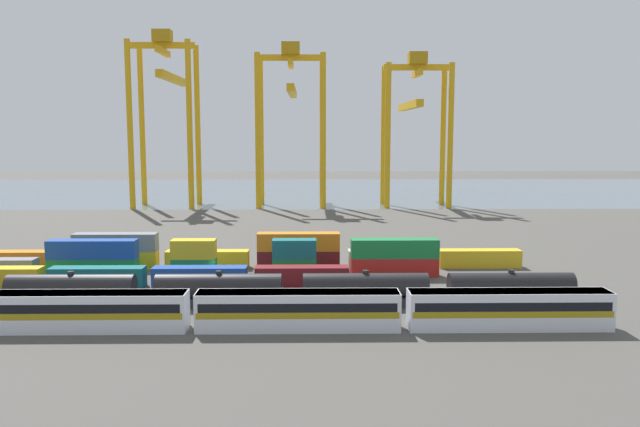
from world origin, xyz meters
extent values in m
plane|color=#4C4944|center=(0.00, 40.00, 0.00)|extent=(420.00, 420.00, 0.00)
cube|color=slate|center=(0.00, 134.99, 0.00)|extent=(400.00, 110.00, 0.01)
cube|color=silver|center=(-10.16, -21.91, 1.95)|extent=(20.48, 3.10, 3.90)
cube|color=#9E8414|center=(-10.16, -21.91, 1.85)|extent=(20.07, 3.14, 0.64)
cube|color=black|center=(-10.16, -21.91, 2.63)|extent=(19.66, 3.13, 0.90)
cube|color=slate|center=(-10.16, -21.91, 3.72)|extent=(20.28, 2.85, 0.36)
cube|color=silver|center=(11.22, -21.91, 1.95)|extent=(20.48, 3.10, 3.90)
cube|color=#9E8414|center=(11.22, -21.91, 1.85)|extent=(20.07, 3.14, 0.64)
cube|color=black|center=(11.22, -21.91, 2.63)|extent=(19.66, 3.13, 0.90)
cube|color=slate|center=(11.22, -21.91, 3.72)|extent=(20.28, 2.85, 0.36)
cube|color=silver|center=(32.61, -21.91, 1.95)|extent=(20.48, 3.10, 3.90)
cube|color=#9E8414|center=(32.61, -21.91, 1.85)|extent=(20.07, 3.14, 0.64)
cube|color=black|center=(32.61, -21.91, 2.63)|extent=(19.66, 3.13, 0.90)
cube|color=slate|center=(32.61, -21.91, 3.72)|extent=(20.28, 2.85, 0.36)
cube|color=#232326|center=(-14.73, -13.25, 0.55)|extent=(14.32, 2.50, 1.10)
cylinder|color=black|center=(-14.73, -13.25, 2.46)|extent=(14.32, 2.71, 2.71)
cylinder|color=black|center=(-14.73, -13.25, 3.99)|extent=(0.70, 0.70, 0.36)
cube|color=#232326|center=(2.03, -13.25, 0.55)|extent=(14.32, 2.50, 1.10)
cylinder|color=black|center=(2.03, -13.25, 2.46)|extent=(14.32, 2.71, 2.71)
cylinder|color=black|center=(2.03, -13.25, 3.99)|extent=(0.70, 0.70, 0.36)
cube|color=#232326|center=(18.80, -13.25, 0.55)|extent=(14.32, 2.50, 1.10)
cylinder|color=black|center=(18.80, -13.25, 2.46)|extent=(14.32, 2.71, 2.71)
cylinder|color=black|center=(18.80, -13.25, 3.99)|extent=(0.70, 0.70, 0.36)
cube|color=#232326|center=(35.56, -13.25, 0.55)|extent=(14.32, 2.50, 1.10)
cylinder|color=black|center=(35.56, -13.25, 2.46)|extent=(14.32, 2.71, 2.71)
cylinder|color=black|center=(35.56, -13.25, 3.99)|extent=(0.70, 0.70, 0.36)
cube|color=#146066|center=(-14.99, -3.61, 1.30)|extent=(12.10, 2.44, 2.60)
cube|color=#1C4299|center=(-1.80, -3.61, 1.30)|extent=(12.10, 2.44, 2.60)
cube|color=maroon|center=(11.39, -3.61, 1.30)|extent=(12.10, 2.44, 2.60)
cube|color=#197538|center=(-17.47, 2.11, 1.30)|extent=(12.10, 2.44, 2.60)
cube|color=#1C4299|center=(-17.47, 2.11, 3.90)|extent=(12.10, 2.44, 2.60)
cube|color=#197538|center=(-3.59, 2.11, 1.30)|extent=(6.04, 2.44, 2.60)
cube|color=gold|center=(-3.59, 2.11, 3.90)|extent=(6.04, 2.44, 2.60)
cube|color=#197538|center=(10.30, 2.11, 1.30)|extent=(6.04, 2.44, 2.60)
cube|color=#146066|center=(10.30, 2.11, 3.90)|extent=(6.04, 2.44, 2.60)
cube|color=#AD211C|center=(24.18, 2.11, 1.30)|extent=(12.10, 2.44, 2.60)
cube|color=#197538|center=(24.18, 2.11, 3.90)|extent=(12.10, 2.44, 2.60)
cube|color=orange|center=(-29.47, 7.83, 1.30)|extent=(12.10, 2.44, 2.60)
cube|color=gold|center=(-16.06, 7.83, 1.30)|extent=(12.10, 2.44, 2.60)
cube|color=slate|center=(-16.06, 7.83, 3.90)|extent=(12.10, 2.44, 2.60)
cube|color=gold|center=(-2.65, 7.83, 1.30)|extent=(12.10, 2.44, 2.60)
cube|color=maroon|center=(10.76, 7.83, 1.30)|extent=(12.10, 2.44, 2.60)
cube|color=orange|center=(10.76, 7.83, 3.90)|extent=(12.10, 2.44, 2.60)
cube|color=silver|center=(24.17, 7.83, 1.30)|extent=(12.10, 2.44, 2.60)
cube|color=gold|center=(37.58, 7.83, 1.30)|extent=(12.10, 2.44, 2.60)
cylinder|color=gold|center=(-34.10, 81.88, 21.83)|extent=(1.50, 1.50, 43.66)
cylinder|color=gold|center=(-18.68, 81.88, 21.83)|extent=(1.50, 1.50, 43.66)
cylinder|color=gold|center=(-34.10, 93.80, 21.83)|extent=(1.50, 1.50, 43.66)
cylinder|color=gold|center=(-18.68, 93.80, 21.83)|extent=(1.50, 1.50, 43.66)
cube|color=gold|center=(-26.39, 87.84, 42.86)|extent=(17.02, 1.20, 1.60)
cube|color=gold|center=(-26.39, 87.84, 41.26)|extent=(1.20, 13.52, 1.60)
cube|color=gold|center=(-26.39, 99.81, 35.25)|extent=(2.00, 34.19, 2.00)
cube|color=#A77A10|center=(-26.39, 87.84, 45.26)|extent=(4.80, 4.00, 3.20)
cylinder|color=gold|center=(-1.07, 82.69, 20.27)|extent=(1.50, 1.50, 40.54)
cylinder|color=gold|center=(15.99, 82.69, 20.27)|extent=(1.50, 1.50, 40.54)
cylinder|color=gold|center=(-1.07, 92.99, 20.27)|extent=(1.50, 1.50, 40.54)
cylinder|color=gold|center=(15.99, 92.99, 20.27)|extent=(1.50, 1.50, 40.54)
cube|color=gold|center=(7.46, 87.84, 39.74)|extent=(18.65, 1.20, 1.60)
cube|color=gold|center=(7.46, 87.84, 38.14)|extent=(1.20, 11.89, 1.60)
cube|color=gold|center=(7.46, 99.71, 31.70)|extent=(2.00, 33.92, 2.00)
cube|color=#A77A10|center=(7.46, 87.84, 42.14)|extent=(4.80, 4.00, 3.20)
cylinder|color=gold|center=(33.03, 83.17, 19.04)|extent=(1.50, 1.50, 38.08)
cylinder|color=gold|center=(49.59, 83.17, 19.04)|extent=(1.50, 1.50, 38.08)
cylinder|color=gold|center=(33.03, 92.51, 19.04)|extent=(1.50, 1.50, 38.08)
cylinder|color=gold|center=(49.59, 92.51, 19.04)|extent=(1.50, 1.50, 38.08)
cube|color=gold|center=(41.31, 87.84, 37.28)|extent=(18.16, 1.20, 1.60)
cube|color=gold|center=(41.31, 87.84, 35.68)|extent=(1.20, 10.94, 1.60)
cube|color=gold|center=(41.31, 99.86, 27.69)|extent=(2.00, 34.34, 2.00)
cube|color=#A77A10|center=(41.31, 87.84, 39.68)|extent=(4.80, 4.00, 3.20)
camera|label=1|loc=(12.41, -83.87, 19.65)|focal=35.47mm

